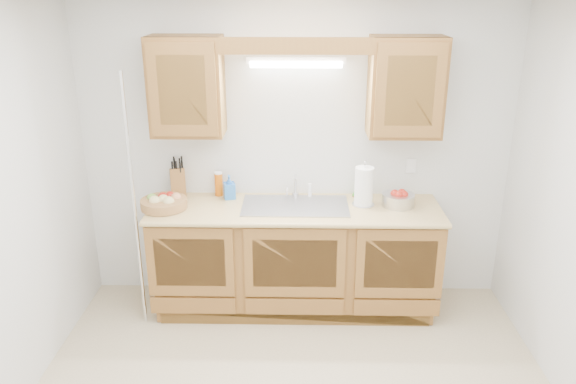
{
  "coord_description": "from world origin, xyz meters",
  "views": [
    {
      "loc": [
        0.02,
        -2.92,
        2.56
      ],
      "look_at": [
        -0.05,
        0.85,
        1.15
      ],
      "focal_mm": 35.0,
      "sensor_mm": 36.0,
      "label": 1
    }
  ],
  "objects_px": {
    "fruit_basket": "(164,202)",
    "paper_towel": "(364,187)",
    "knife_block": "(178,182)",
    "apple_bowl": "(398,199)"
  },
  "relations": [
    {
      "from": "fruit_basket",
      "to": "knife_block",
      "type": "relative_size",
      "value": 1.19
    },
    {
      "from": "knife_block",
      "to": "apple_bowl",
      "type": "bearing_deg",
      "value": -19.92
    },
    {
      "from": "paper_towel",
      "to": "knife_block",
      "type": "bearing_deg",
      "value": 173.69
    },
    {
      "from": "fruit_basket",
      "to": "knife_block",
      "type": "xyz_separation_m",
      "value": [
        0.06,
        0.26,
        0.07
      ]
    },
    {
      "from": "apple_bowl",
      "to": "knife_block",
      "type": "bearing_deg",
      "value": 174.53
    },
    {
      "from": "paper_towel",
      "to": "apple_bowl",
      "type": "xyz_separation_m",
      "value": [
        0.28,
        -0.0,
        -0.1
      ]
    },
    {
      "from": "fruit_basket",
      "to": "apple_bowl",
      "type": "bearing_deg",
      "value": 2.77
    },
    {
      "from": "fruit_basket",
      "to": "apple_bowl",
      "type": "distance_m",
      "value": 1.85
    },
    {
      "from": "fruit_basket",
      "to": "paper_towel",
      "type": "height_order",
      "value": "paper_towel"
    },
    {
      "from": "knife_block",
      "to": "paper_towel",
      "type": "relative_size",
      "value": 0.93
    }
  ]
}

